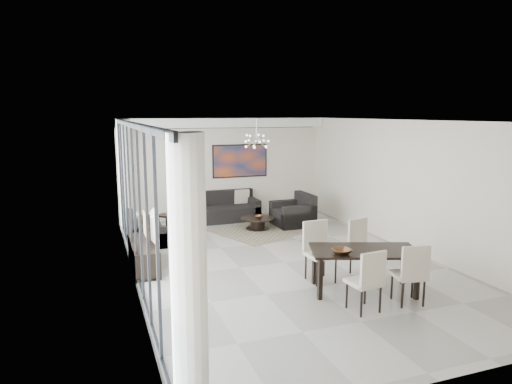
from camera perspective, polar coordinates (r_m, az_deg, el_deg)
name	(u,v)px	position (r m, az deg, el deg)	size (l,w,h in m)	color
room_shell	(305,192)	(9.37, 6.20, -0.01)	(6.00, 9.00, 2.90)	#A8A39B
window_wall	(139,202)	(8.47, -14.40, -1.20)	(0.37, 8.95, 2.90)	silver
soffit	(225,123)	(13.10, -3.90, 8.63)	(5.98, 0.40, 0.26)	white
painting	(240,161)	(13.48, -2.00, 3.90)	(1.68, 0.04, 0.98)	#C24C1B
chandelier	(256,141)	(11.50, 0.06, 6.38)	(0.66, 0.66, 0.71)	silver
rug	(265,230)	(12.06, 1.14, -4.75)	(2.46, 1.89, 0.01)	black
coffee_table	(257,223)	(12.12, 0.18, -3.84)	(0.89, 0.89, 0.31)	black
bowl_coffee	(258,217)	(12.03, 0.26, -3.11)	(0.22, 0.22, 0.07)	brown
sofa_main	(218,211)	(13.10, -4.74, -2.38)	(2.26, 0.92, 0.82)	black
loveseat	(144,232)	(11.21, -13.80, -4.93)	(0.80, 1.42, 0.71)	black
armchair	(294,215)	(12.55, 4.77, -2.83)	(1.00, 1.05, 0.87)	black
side_table	(167,222)	(11.57, -11.09, -3.66)	(0.41, 0.41, 0.57)	black
tv_console	(143,255)	(9.42, -13.91, -7.66)	(0.47, 1.67, 0.52)	black
television	(150,225)	(9.27, -13.07, -4.10)	(1.15, 0.15, 0.66)	gray
dining_table	(364,254)	(8.07, 13.39, -7.59)	(2.00, 1.45, 0.75)	black
dining_chair_sw	(368,277)	(7.28, 13.86, -10.30)	(0.51, 0.51, 1.00)	beige
dining_chair_se	(412,270)	(7.74, 18.90, -9.26)	(0.54, 0.54, 1.01)	beige
dining_chair_nw	(318,246)	(8.50, 7.76, -6.74)	(0.54, 0.54, 1.09)	beige
dining_chair_ne	(362,242)	(9.00, 13.06, -6.14)	(0.59, 0.59, 1.05)	beige
bowl_dining	(342,251)	(7.73, 10.68, -7.30)	(0.32, 0.32, 0.08)	brown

